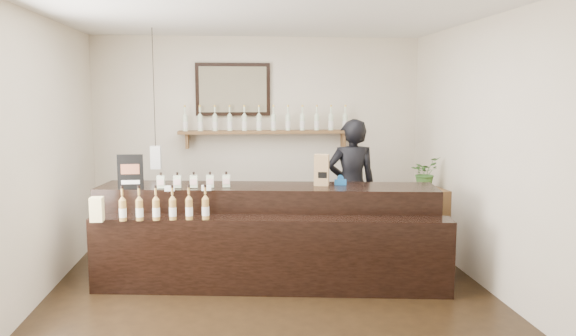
{
  "coord_description": "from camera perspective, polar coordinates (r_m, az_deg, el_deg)",
  "views": [
    {
      "loc": [
        -0.36,
        -5.34,
        2.02
      ],
      "look_at": [
        0.24,
        0.7,
        1.22
      ],
      "focal_mm": 35.0,
      "sensor_mm": 36.0,
      "label": 1
    }
  ],
  "objects": [
    {
      "name": "promo_sign",
      "position": [
        6.09,
        -15.72,
        -0.4
      ],
      "size": [
        0.26,
        0.03,
        0.37
      ],
      "color": "black",
      "rests_on": "counter"
    },
    {
      "name": "potted_plant",
      "position": [
        7.14,
        13.72,
        -0.47
      ],
      "size": [
        0.46,
        0.45,
        0.39
      ],
      "primitive_type": "imported",
      "rotation": [
        0.0,
        0.0,
        0.68
      ],
      "color": "#386729",
      "rests_on": "side_cabinet"
    },
    {
      "name": "shopkeeper",
      "position": [
        7.12,
        6.48,
        -1.01
      ],
      "size": [
        0.71,
        0.47,
        1.93
      ],
      "primitive_type": "imported",
      "rotation": [
        0.0,
        0.0,
        3.15
      ],
      "color": "black",
      "rests_on": "ground"
    },
    {
      "name": "counter",
      "position": [
        6.11,
        -2.1,
        -7.05
      ],
      "size": [
        3.72,
        1.47,
        1.19
      ],
      "color": "black",
      "rests_on": "ground"
    },
    {
      "name": "back_wall_decor",
      "position": [
        7.72,
        -4.08,
        5.56
      ],
      "size": [
        2.66,
        0.96,
        1.69
      ],
      "color": "brown",
      "rests_on": "ground"
    },
    {
      "name": "side_cabinet",
      "position": [
        7.25,
        13.57,
        -5.34
      ],
      "size": [
        0.5,
        0.64,
        0.86
      ],
      "color": "brown",
      "rests_on": "ground"
    },
    {
      "name": "ground",
      "position": [
        5.72,
        -1.71,
        -13.14
      ],
      "size": [
        5.0,
        5.0,
        0.0
      ],
      "primitive_type": "plane",
      "color": "black",
      "rests_on": "ground"
    },
    {
      "name": "tape_dispenser",
      "position": [
        6.2,
        5.34,
        -1.33
      ],
      "size": [
        0.13,
        0.07,
        0.11
      ],
      "color": "#16569D",
      "rests_on": "counter"
    },
    {
      "name": "room_shell",
      "position": [
        5.36,
        -1.79,
        4.16
      ],
      "size": [
        5.0,
        5.0,
        5.0
      ],
      "color": "beige",
      "rests_on": "ground"
    },
    {
      "name": "paper_bag",
      "position": [
        6.13,
        3.44,
        -0.2
      ],
      "size": [
        0.18,
        0.15,
        0.34
      ],
      "color": "#A07C4D",
      "rests_on": "counter"
    }
  ]
}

